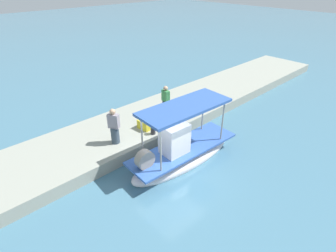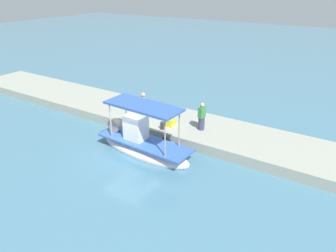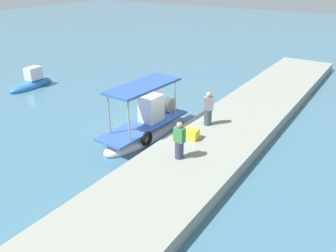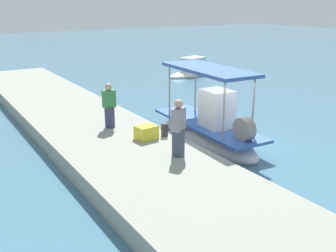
{
  "view_description": "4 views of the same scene",
  "coord_description": "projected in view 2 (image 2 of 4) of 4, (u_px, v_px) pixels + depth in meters",
  "views": [
    {
      "loc": [
        6.39,
        6.66,
        7.58
      ],
      "look_at": [
        -1.52,
        -1.87,
        0.86
      ],
      "focal_mm": 28.67,
      "sensor_mm": 36.0,
      "label": 1
    },
    {
      "loc": [
        -9.84,
        11.61,
        8.48
      ],
      "look_at": [
        -1.55,
        -1.54,
        1.22
      ],
      "focal_mm": 33.3,
      "sensor_mm": 36.0,
      "label": 2
    },
    {
      "loc": [
        -13.71,
        -10.0,
        7.9
      ],
      "look_at": [
        -1.25,
        -1.82,
        1.13
      ],
      "focal_mm": 37.31,
      "sensor_mm": 36.0,
      "label": 3
    },
    {
      "loc": [
        10.42,
        -8.99,
        5.09
      ],
      "look_at": [
        -0.32,
        -2.29,
        1.1
      ],
      "focal_mm": 42.52,
      "sensor_mm": 36.0,
      "label": 4
    }
  ],
  "objects": [
    {
      "name": "fisherman_by_crate",
      "position": [
        144.0,
        107.0,
        19.25
      ],
      "size": [
        0.54,
        0.57,
        1.76
      ],
      "color": "#384856",
      "rests_on": "dock_quay"
    },
    {
      "name": "fisherman_near_bollard",
      "position": [
        202.0,
        118.0,
        17.92
      ],
      "size": [
        0.42,
        0.5,
        1.65
      ],
      "color": "#383959",
      "rests_on": "dock_quay"
    },
    {
      "name": "mooring_bollard",
      "position": [
        162.0,
        126.0,
        18.17
      ],
      "size": [
        0.24,
        0.24,
        0.45
      ],
      "primitive_type": "cylinder",
      "color": "#2D2D33",
      "rests_on": "dock_quay"
    },
    {
      "name": "main_fishing_boat",
      "position": [
        143.0,
        144.0,
        16.78
      ],
      "size": [
        5.7,
        1.91,
        3.14
      ],
      "color": "white",
      "rests_on": "ground_plane"
    },
    {
      "name": "dock_quay",
      "position": [
        166.0,
        121.0,
        19.98
      ],
      "size": [
        36.0,
        4.06,
        0.59
      ],
      "primitive_type": "cube",
      "color": "gray",
      "rests_on": "ground_plane"
    },
    {
      "name": "cargo_crate",
      "position": [
        170.0,
        122.0,
        18.66
      ],
      "size": [
        0.62,
        0.74,
        0.47
      ],
      "primitive_type": "cube",
      "rotation": [
        0.0,
        0.0,
        1.68
      ],
      "color": "yellow",
      "rests_on": "dock_quay"
    },
    {
      "name": "ground_plane",
      "position": [
        130.0,
        150.0,
        17.24
      ],
      "size": [
        120.0,
        120.0,
        0.0
      ],
      "primitive_type": "plane",
      "color": "teal"
    }
  ]
}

